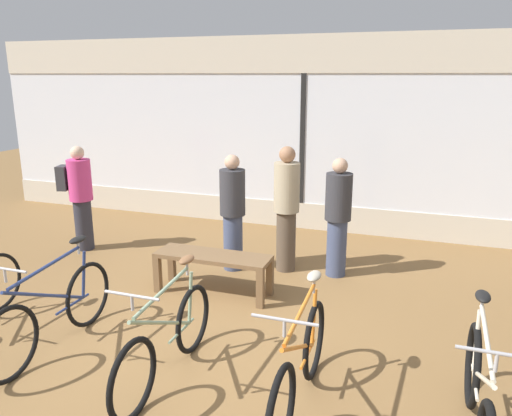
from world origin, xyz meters
TOP-DOWN VIEW (x-y plane):
  - ground_plane at (0.00, 0.00)m, footprint 24.00×24.00m
  - shop_back_wall at (0.00, 4.23)m, footprint 12.00×0.08m
  - bicycle_left at (-1.26, -0.41)m, footprint 0.46×1.75m
  - bicycle_center at (0.01, -0.50)m, footprint 0.46×1.69m
  - bicycle_right at (1.19, -0.53)m, footprint 0.46×1.71m
  - bicycle_far_right at (2.47, -0.50)m, footprint 0.46×1.72m
  - display_bench at (-0.33, 1.25)m, footprint 1.40×0.44m
  - customer_near_rack at (0.96, 2.31)m, footprint 0.48×0.48m
  - customer_by_window at (-0.41, 2.08)m, footprint 0.41×0.41m
  - customer_mid_floor at (-2.85, 2.08)m, footprint 0.54×0.42m
  - customer_near_bench at (0.28, 2.28)m, footprint 0.45×0.45m

SIDE VIEW (x-z plane):
  - ground_plane at x=0.00m, z-range 0.00..0.00m
  - bicycle_center at x=0.01m, z-range -0.13..0.87m
  - bicycle_far_right at x=2.47m, z-range -0.14..0.88m
  - bicycle_right at x=1.19m, z-range -0.13..0.89m
  - bicycle_left at x=-1.26m, z-range -0.13..0.90m
  - display_bench at x=-0.33m, z-range 0.16..0.66m
  - customer_near_rack at x=0.96m, z-range 0.03..1.60m
  - customer_by_window at x=-0.41m, z-range 0.03..1.61m
  - customer_mid_floor at x=-2.85m, z-range 0.06..1.63m
  - customer_near_bench at x=0.28m, z-range 0.04..1.73m
  - shop_back_wall at x=0.00m, z-range 0.04..3.24m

